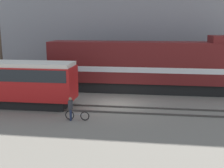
{
  "coord_description": "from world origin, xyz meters",
  "views": [
    {
      "loc": [
        2.69,
        -21.59,
        6.31
      ],
      "look_at": [
        -0.23,
        -0.49,
        1.8
      ],
      "focal_mm": 45.0,
      "sensor_mm": 36.0,
      "label": 1
    }
  ],
  "objects_px": {
    "utility_pole_left": "(0,46)",
    "streetcar": "(12,81)",
    "freight_locomotive": "(145,66)",
    "bicycle": "(77,116)",
    "person": "(70,107)"
  },
  "relations": [
    {
      "from": "freight_locomotive",
      "to": "utility_pole_left",
      "type": "relative_size",
      "value": 2.0
    },
    {
      "from": "person",
      "to": "bicycle",
      "type": "bearing_deg",
      "value": 18.56
    },
    {
      "from": "bicycle",
      "to": "utility_pole_left",
      "type": "bearing_deg",
      "value": 145.54
    },
    {
      "from": "streetcar",
      "to": "utility_pole_left",
      "type": "relative_size",
      "value": 1.11
    },
    {
      "from": "streetcar",
      "to": "utility_pole_left",
      "type": "bearing_deg",
      "value": 128.04
    },
    {
      "from": "freight_locomotive",
      "to": "bicycle",
      "type": "distance_m",
      "value": 10.16
    },
    {
      "from": "freight_locomotive",
      "to": "streetcar",
      "type": "distance_m",
      "value": 12.01
    },
    {
      "from": "person",
      "to": "utility_pole_left",
      "type": "relative_size",
      "value": 0.18
    },
    {
      "from": "bicycle",
      "to": "freight_locomotive",
      "type": "bearing_deg",
      "value": 64.54
    },
    {
      "from": "bicycle",
      "to": "streetcar",
      "type": "bearing_deg",
      "value": 156.56
    },
    {
      "from": "freight_locomotive",
      "to": "person",
      "type": "bearing_deg",
      "value": -117.2
    },
    {
      "from": "utility_pole_left",
      "to": "streetcar",
      "type": "bearing_deg",
      "value": -51.96
    },
    {
      "from": "freight_locomotive",
      "to": "utility_pole_left",
      "type": "height_order",
      "value": "utility_pole_left"
    },
    {
      "from": "freight_locomotive",
      "to": "person",
      "type": "relative_size",
      "value": 11.13
    },
    {
      "from": "streetcar",
      "to": "bicycle",
      "type": "distance_m",
      "value": 6.63
    }
  ]
}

